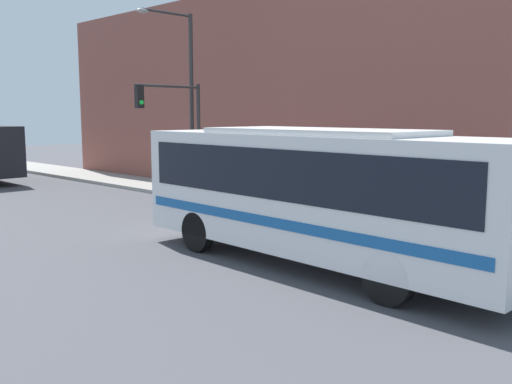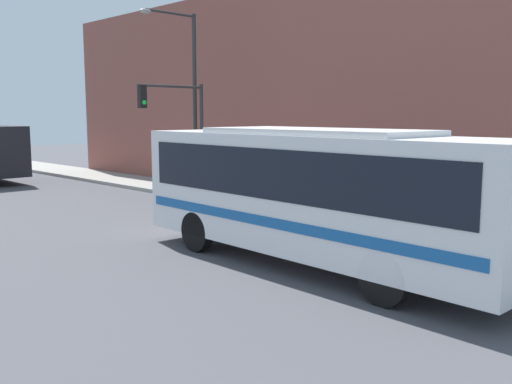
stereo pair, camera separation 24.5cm
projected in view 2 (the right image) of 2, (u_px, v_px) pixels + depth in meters
The scene contains 9 objects.
ground_plane at pixel (409, 288), 12.11m from camera, with size 120.00×120.00×0.00m, color #47474C.
sidewalk at pixel (135, 182), 30.39m from camera, with size 2.98×70.00×0.17m.
building_facade at pixel (269, 95), 28.92m from camera, with size 6.00×26.77×9.28m.
city_bus at pixel (314, 188), 13.55m from camera, with size 2.89×10.33×3.33m.
fire_hydrant at pixel (342, 205), 19.54m from camera, with size 0.26×0.35×0.78m.
traffic_light_pole at pixel (180, 119), 23.90m from camera, with size 3.28×0.35×4.78m.
parking_meter at pixel (279, 183), 21.56m from camera, with size 0.14×0.14×1.35m.
street_lamp at pixel (188, 88), 24.78m from camera, with size 2.83×0.28×7.78m.
pedestrian_near_corner at pixel (353, 187), 20.34m from camera, with size 0.34×0.34×1.76m.
Camera 2 is at (-10.52, -6.09, 3.67)m, focal length 40.00 mm.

